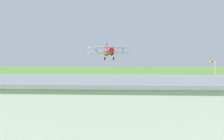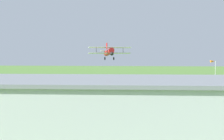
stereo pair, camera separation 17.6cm
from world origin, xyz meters
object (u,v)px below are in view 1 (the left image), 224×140
at_px(biplane, 109,52).
at_px(person_watching_takeoff, 42,98).
at_px(person_at_fence_line, 210,101).
at_px(car_orange, 9,100).
at_px(person_beside_truck, 111,98).
at_px(hangar, 110,105).
at_px(windsock, 213,63).

relative_size(biplane, person_watching_takeoff, 5.25).
height_order(person_watching_takeoff, person_at_fence_line, person_at_fence_line).
bearing_deg(person_watching_takeoff, person_at_fence_line, 178.28).
distance_m(car_orange, person_beside_truck, 16.46).
distance_m(hangar, person_at_fence_line, 22.77).
relative_size(person_beside_truck, windsock, 0.26).
relative_size(hangar, car_orange, 8.28).
bearing_deg(person_watching_takeoff, windsock, -131.83).
height_order(person_at_fence_line, windsock, windsock).
xyz_separation_m(car_orange, person_at_fence_line, (-31.60, -2.16, 0.08)).
xyz_separation_m(car_orange, person_beside_truck, (-16.01, -3.83, 0.06)).
xyz_separation_m(person_beside_truck, windsock, (-22.36, -37.07, 5.12)).
xyz_separation_m(biplane, person_at_fence_line, (-18.13, 17.17, -7.97)).
bearing_deg(windsock, person_at_fence_line, 80.09).
bearing_deg(car_orange, person_watching_takeoff, -146.13).
xyz_separation_m(hangar, car_orange, (18.51, -16.38, -1.97)).
height_order(hangar, biplane, biplane).
distance_m(biplane, car_orange, 24.90).
xyz_separation_m(biplane, car_orange, (13.47, 19.33, -8.05)).
bearing_deg(car_orange, windsock, -133.17).
height_order(car_orange, windsock, windsock).
distance_m(person_beside_truck, windsock, 43.59).
bearing_deg(person_beside_truck, windsock, -121.11).
distance_m(car_orange, person_watching_takeoff, 5.34).
xyz_separation_m(hangar, windsock, (-19.86, -57.28, 3.22)).
height_order(hangar, car_orange, hangar).
relative_size(biplane, car_orange, 1.93).
bearing_deg(person_at_fence_line, person_watching_takeoff, -1.72).
bearing_deg(windsock, person_watching_takeoff, 48.17).
distance_m(biplane, person_beside_truck, 17.62).
relative_size(car_orange, person_beside_truck, 2.67).
xyz_separation_m(biplane, windsock, (-24.90, -21.57, -2.86)).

